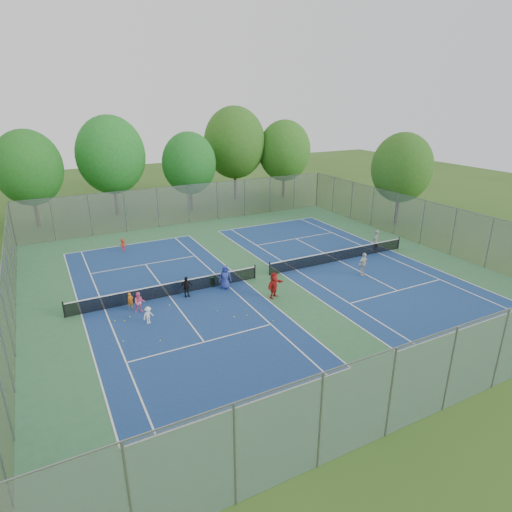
{
  "coord_description": "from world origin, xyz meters",
  "views": [
    {
      "loc": [
        -13.72,
        -25.32,
        12.39
      ],
      "look_at": [
        0.0,
        1.0,
        1.3
      ],
      "focal_mm": 30.0,
      "sensor_mm": 36.0,
      "label": 1
    }
  ],
  "objects": [
    {
      "name": "ball_crate",
      "position": [
        -5.49,
        0.93,
        0.13
      ],
      "size": [
        0.41,
        0.41,
        0.27
      ],
      "primitive_type": "cube",
      "rotation": [
        0.0,
        0.0,
        -0.39
      ],
      "color": "blue",
      "rests_on": "ground"
    },
    {
      "name": "tennis_ball_6",
      "position": [
        -3.66,
        -4.82,
        0.03
      ],
      "size": [
        0.07,
        0.07,
        0.07
      ],
      "primitive_type": "sphere",
      "color": "#BECC2F",
      "rests_on": "ground"
    },
    {
      "name": "tree_nl",
      "position": [
        -6.0,
        23.0,
        6.54
      ],
      "size": [
        7.2,
        7.2,
        10.69
      ],
      "color": "#443326",
      "rests_on": "ground"
    },
    {
      "name": "net_left",
      "position": [
        -7.0,
        0.0,
        0.46
      ],
      "size": [
        12.87,
        0.1,
        0.91
      ],
      "primitive_type": "cube",
      "color": "black",
      "rests_on": "ground"
    },
    {
      "name": "court_right",
      "position": [
        7.0,
        0.0,
        0.02
      ],
      "size": [
        10.97,
        23.77,
        0.01
      ],
      "primitive_type": "cube",
      "color": "navy",
      "rests_on": "court_pad"
    },
    {
      "name": "teen_court_b",
      "position": [
        6.7,
        -3.15,
        0.88
      ],
      "size": [
        1.1,
        0.67,
        1.75
      ],
      "primitive_type": "imported",
      "rotation": [
        0.0,
        0.0,
        0.26
      ],
      "color": "silver",
      "rests_on": "ground"
    },
    {
      "name": "tree_nr",
      "position": [
        9.0,
        24.0,
        7.04
      ],
      "size": [
        7.6,
        7.6,
        11.42
      ],
      "color": "#443326",
      "rests_on": "ground"
    },
    {
      "name": "student_f",
      "position": [
        -0.96,
        -3.37,
        0.87
      ],
      "size": [
        1.68,
        1.16,
        1.75
      ],
      "primitive_type": "imported",
      "rotation": [
        0.0,
        0.0,
        0.45
      ],
      "color": "#B11E19",
      "rests_on": "ground"
    },
    {
      "name": "tennis_ball_10",
      "position": [
        -7.4,
        -1.38,
        0.03
      ],
      "size": [
        0.07,
        0.07,
        0.07
      ],
      "primitive_type": "sphere",
      "color": "#D1F338",
      "rests_on": "ground"
    },
    {
      "name": "tennis_ball_0",
      "position": [
        -2.91,
        -2.15,
        0.03
      ],
      "size": [
        0.07,
        0.07,
        0.07
      ],
      "primitive_type": "sphere",
      "color": "#CBDC33",
      "rests_on": "ground"
    },
    {
      "name": "tennis_ball_2",
      "position": [
        -5.01,
        -3.47,
        0.03
      ],
      "size": [
        0.07,
        0.07,
        0.07
      ],
      "primitive_type": "sphere",
      "color": "#BACF30",
      "rests_on": "ground"
    },
    {
      "name": "tennis_ball_7",
      "position": [
        -9.95,
        -1.77,
        0.03
      ],
      "size": [
        0.07,
        0.07,
        0.07
      ],
      "primitive_type": "sphere",
      "color": "#DBE936",
      "rests_on": "ground"
    },
    {
      "name": "student_e",
      "position": [
        -3.21,
        -0.6,
        0.85
      ],
      "size": [
        0.94,
        0.74,
        1.7
      ],
      "primitive_type": "imported",
      "rotation": [
        0.0,
        0.0,
        -0.26
      ],
      "color": "#2A3B9B",
      "rests_on": "ground"
    },
    {
      "name": "net_right",
      "position": [
        7.0,
        0.0,
        0.46
      ],
      "size": [
        12.87,
        0.1,
        0.91
      ],
      "primitive_type": "cube",
      "color": "black",
      "rests_on": "ground"
    },
    {
      "name": "court_pad",
      "position": [
        0.0,
        0.0,
        0.01
      ],
      "size": [
        32.0,
        32.0,
        0.01
      ],
      "primitive_type": "cube",
      "color": "#31693E",
      "rests_on": "ground"
    },
    {
      "name": "ground",
      "position": [
        0.0,
        0.0,
        0.0
      ],
      "size": [
        120.0,
        120.0,
        0.0
      ],
      "primitive_type": "plane",
      "color": "#32561B",
      "rests_on": "ground"
    },
    {
      "name": "court_left",
      "position": [
        -7.0,
        0.0,
        0.02
      ],
      "size": [
        10.97,
        23.77,
        0.01
      ],
      "primitive_type": "cube",
      "color": "navy",
      "rests_on": "court_pad"
    },
    {
      "name": "student_a",
      "position": [
        -9.62,
        -0.6,
        0.53
      ],
      "size": [
        0.45,
        0.39,
        1.06
      ],
      "primitive_type": "imported",
      "rotation": [
        0.0,
        0.0,
        0.41
      ],
      "color": "orange",
      "rests_on": "ground"
    },
    {
      "name": "tree_ne",
      "position": [
        15.0,
        22.0,
        5.97
      ],
      "size": [
        6.6,
        6.6,
        9.77
      ],
      "color": "#443326",
      "rests_on": "ground"
    },
    {
      "name": "tree_side_e",
      "position": [
        19.0,
        6.0,
        5.74
      ],
      "size": [
        6.0,
        6.0,
        9.2
      ],
      "color": "#443326",
      "rests_on": "ground"
    },
    {
      "name": "tennis_ball_9",
      "position": [
        -2.58,
        -6.13,
        0.03
      ],
      "size": [
        0.07,
        0.07,
        0.07
      ],
      "primitive_type": "sphere",
      "color": "#ABC72E",
      "rests_on": "ground"
    },
    {
      "name": "fence_south",
      "position": [
        0.0,
        -16.0,
        2.0
      ],
      "size": [
        32.0,
        0.1,
        4.0
      ],
      "primitive_type": "cube",
      "color": "gray",
      "rests_on": "ground"
    },
    {
      "name": "tennis_ball_1",
      "position": [
        -4.42,
        -4.66,
        0.03
      ],
      "size": [
        0.07,
        0.07,
        0.07
      ],
      "primitive_type": "sphere",
      "color": "#F5F539",
      "rests_on": "ground"
    },
    {
      "name": "fence_east",
      "position": [
        16.0,
        0.0,
        2.0
      ],
      "size": [
        0.1,
        32.0,
        4.0
      ],
      "primitive_type": "cube",
      "rotation": [
        0.0,
        0.0,
        1.57
      ],
      "color": "gray",
      "rests_on": "ground"
    },
    {
      "name": "student_b",
      "position": [
        -9.23,
        -1.36,
        0.66
      ],
      "size": [
        0.73,
        0.62,
        1.32
      ],
      "primitive_type": "imported",
      "rotation": [
        0.0,
        0.0,
        -0.2
      ],
      "color": "pink",
      "rests_on": "ground"
    },
    {
      "name": "child_far_baseline",
      "position": [
        -7.88,
        10.33,
        0.56
      ],
      "size": [
        0.76,
        0.49,
        1.11
      ],
      "primitive_type": "imported",
      "rotation": [
        0.0,
        0.0,
        3.25
      ],
      "color": "#AE2A18",
      "rests_on": "ground"
    },
    {
      "name": "tree_nc",
      "position": [
        2.0,
        21.0,
        5.39
      ],
      "size": [
        6.0,
        6.0,
        8.85
      ],
      "color": "#443326",
      "rests_on": "ground"
    },
    {
      "name": "fence_west",
      "position": [
        -16.0,
        0.0,
        2.0
      ],
      "size": [
        0.1,
        32.0,
        4.0
      ],
      "primitive_type": "cube",
      "rotation": [
        0.0,
        0.0,
        1.57
      ],
      "color": "gray",
      "rests_on": "ground"
    },
    {
      "name": "instructor",
      "position": [
        10.97,
        0.28,
        0.97
      ],
      "size": [
        0.84,
        0.74,
        1.94
      ],
      "primitive_type": "imported",
      "rotation": [
        0.0,
        0.0,
        3.63
      ],
      "color": "gray",
      "rests_on": "ground"
    },
    {
      "name": "ball_hopper",
      "position": [
        -3.8,
        0.34,
        0.3
      ],
      "size": [
        0.3,
        0.3,
        0.6
      ],
      "primitive_type": "cube",
      "rotation": [
        0.0,
        0.0,
        0.0
      ],
      "color": "green",
      "rests_on": "ground"
    },
    {
      "name": "fence_north",
      "position": [
        0.0,
        16.0,
        2.0
      ],
      "size": [
        32.0,
        0.1,
        4.0
      ],
      "primitive_type": "cube",
      "color": "gray",
      "rests_on": "ground"
    },
    {
      "name": "tennis_ball_5",
      "position": [
        -10.33,
        -2.11,
        0.03
      ],
      "size": [
        0.07,
        0.07,
        0.07
      ],
      "primitive_type": "sphere",
      "color": "#CEF037",
      "rests_on": "ground"
    },
    {
      "name": "tree_nw",
      "position": [
        -14.0,
        22.0,
        5.89
      ],
      "size": [
        6.4,
        6.4,
        9.58
      ],
      "color": "#443326",
      "rests_on": "ground"
    },
    {
      "name": "student_c",
      "position": [
        -9.11,
        -2.97,
        0.53
      ],
      "size": [
        0.79,
        0.64,
        1.06
      ],
      "primitive_type": "imported",
      "rotation": [
        0.0,
        0.0,
        0.41
      ],
      "color": "white",
      "rests_on": "ground"
    },
    {
      "name": "tennis_ball_3",
      "position": [
        -10.84,
        -1.89,
        0.03
      ],
      "size": [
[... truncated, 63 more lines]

